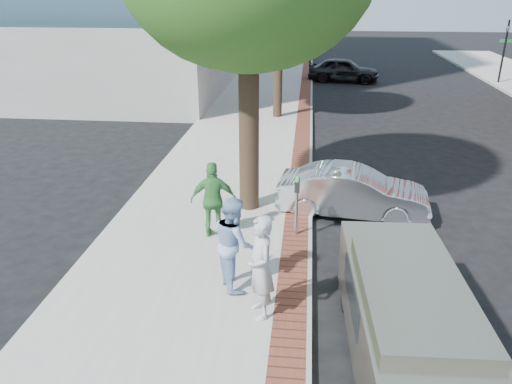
# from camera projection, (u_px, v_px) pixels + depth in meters

# --- Properties ---
(ground) EXTENTS (120.00, 120.00, 0.00)m
(ground) POSITION_uv_depth(u_px,v_px,m) (265.00, 246.00, 11.81)
(ground) COLOR black
(ground) RESTS_ON ground
(sidewalk) EXTENTS (5.00, 60.00, 0.15)m
(sidewalk) POSITION_uv_depth(u_px,v_px,m) (245.00, 142.00, 19.26)
(sidewalk) COLOR #9E9991
(sidewalk) RESTS_ON ground
(brick_strip) EXTENTS (0.60, 60.00, 0.01)m
(brick_strip) POSITION_uv_depth(u_px,v_px,m) (302.00, 142.00, 19.02)
(brick_strip) COLOR brown
(brick_strip) RESTS_ON sidewalk
(curb) EXTENTS (0.10, 60.00, 0.15)m
(curb) POSITION_uv_depth(u_px,v_px,m) (311.00, 144.00, 19.02)
(curb) COLOR gray
(curb) RESTS_ON ground
(office_base) EXTENTS (18.20, 22.20, 4.00)m
(office_base) POSITION_uv_depth(u_px,v_px,m) (96.00, 46.00, 32.48)
(office_base) COLOR gray
(office_base) RESTS_ON ground
(signal_near) EXTENTS (0.70, 0.15, 3.80)m
(signal_near) POSITION_uv_depth(u_px,v_px,m) (311.00, 45.00, 31.04)
(signal_near) COLOR black
(signal_near) RESTS_ON ground
(signal_far) EXTENTS (0.70, 0.15, 3.80)m
(signal_far) POSITION_uv_depth(u_px,v_px,m) (505.00, 47.00, 29.92)
(signal_far) COLOR black
(signal_far) RESTS_ON ground
(parking_meter) EXTENTS (0.12, 0.32, 1.47)m
(parking_meter) POSITION_uv_depth(u_px,v_px,m) (297.00, 194.00, 11.62)
(parking_meter) COLOR gray
(parking_meter) RESTS_ON sidewalk
(person_gray) EXTENTS (0.70, 0.84, 1.96)m
(person_gray) POSITION_uv_depth(u_px,v_px,m) (261.00, 268.00, 8.75)
(person_gray) COLOR #ACACB1
(person_gray) RESTS_ON sidewalk
(person_officer) EXTENTS (1.03, 1.13, 1.89)m
(person_officer) POSITION_uv_depth(u_px,v_px,m) (234.00, 243.00, 9.66)
(person_officer) COLOR #89A9D4
(person_officer) RESTS_ON sidewalk
(person_green) EXTENTS (1.13, 0.59, 1.85)m
(person_green) POSITION_uv_depth(u_px,v_px,m) (214.00, 200.00, 11.64)
(person_green) COLOR #3F8B42
(person_green) RESTS_ON sidewalk
(sedan_silver) EXTENTS (4.07, 1.83, 1.30)m
(sedan_silver) POSITION_uv_depth(u_px,v_px,m) (353.00, 192.00, 13.17)
(sedan_silver) COLOR silver
(sedan_silver) RESTS_ON ground
(bg_car) EXTENTS (4.58, 2.32, 1.50)m
(bg_car) POSITION_uv_depth(u_px,v_px,m) (344.00, 70.00, 31.38)
(bg_car) COLOR black
(bg_car) RESTS_ON ground
(van) EXTENTS (1.87, 4.52, 1.64)m
(van) POSITION_uv_depth(u_px,v_px,m) (404.00, 311.00, 7.97)
(van) COLOR gray
(van) RESTS_ON ground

